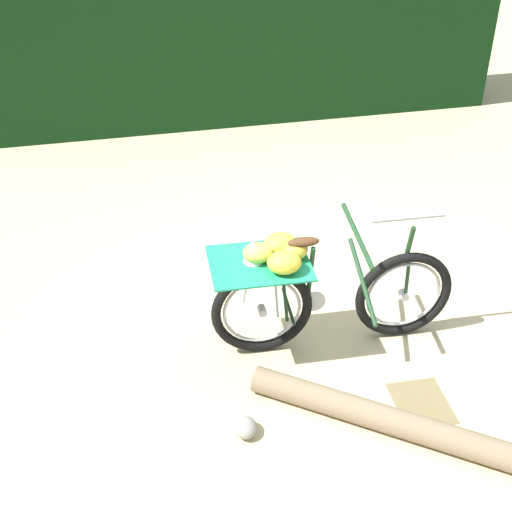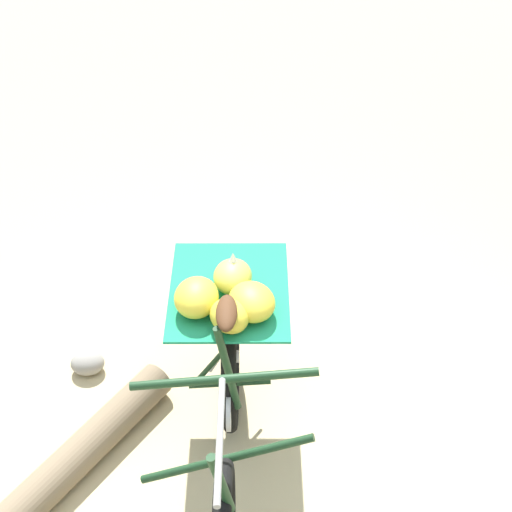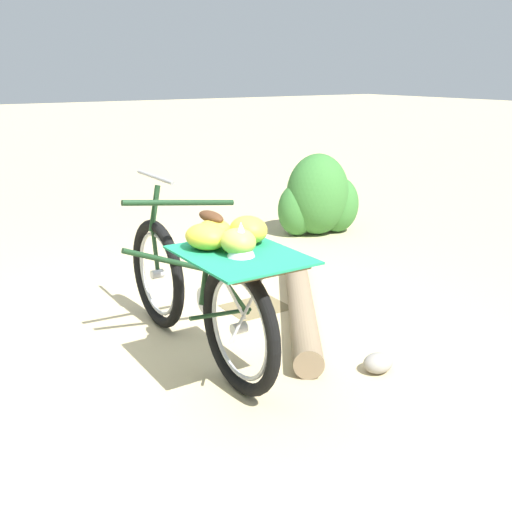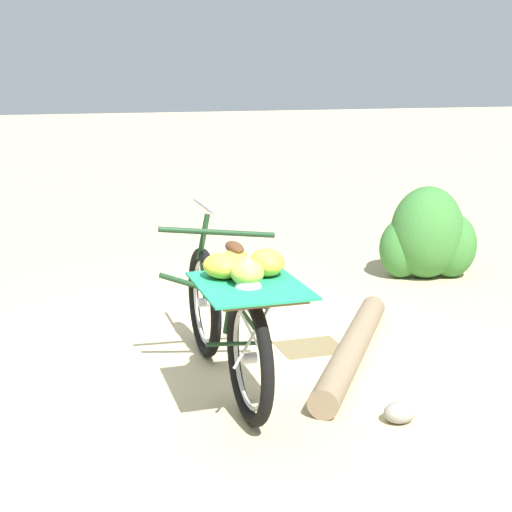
# 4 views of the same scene
# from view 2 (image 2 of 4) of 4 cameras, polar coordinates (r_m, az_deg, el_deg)

# --- Properties ---
(ground_plane) EXTENTS (60.00, 60.00, 0.00)m
(ground_plane) POSITION_cam_2_polar(r_m,az_deg,el_deg) (3.74, 2.34, -17.41)
(ground_plane) COLOR #C6B284
(bicycle) EXTENTS (0.71, 1.78, 1.03)m
(bicycle) POSITION_cam_2_polar(r_m,az_deg,el_deg) (3.44, -2.06, -10.49)
(bicycle) COLOR black
(bicycle) RESTS_ON ground_plane
(fallen_log) EXTENTS (1.19, 1.62, 0.18)m
(fallen_log) POSITION_cam_2_polar(r_m,az_deg,el_deg) (3.76, -16.53, -17.19)
(fallen_log) COLOR #7F6B51
(fallen_log) RESTS_ON ground_plane
(path_stone) EXTENTS (0.18, 0.15, 0.11)m
(path_stone) POSITION_cam_2_polar(r_m,az_deg,el_deg) (4.30, -12.19, -7.65)
(path_stone) COLOR gray
(path_stone) RESTS_ON ground_plane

